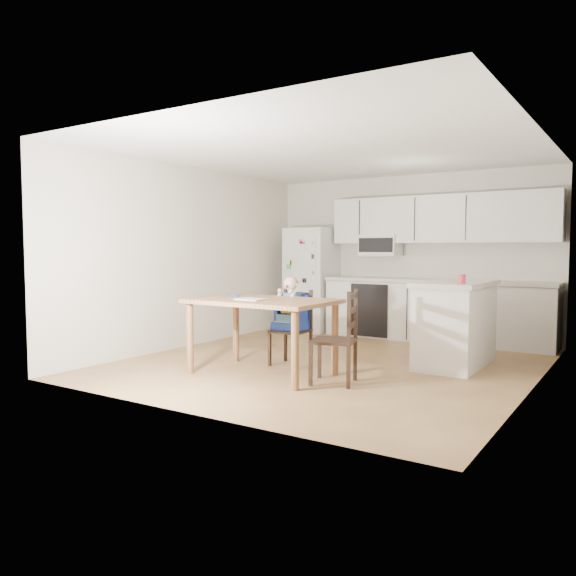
# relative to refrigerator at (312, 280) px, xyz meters

# --- Properties ---
(room) EXTENTS (4.52, 5.01, 2.51)m
(room) POSITION_rel_refrigerator_xyz_m (1.55, -1.67, 0.40)
(room) COLOR brown
(room) RESTS_ON ground
(refrigerator) EXTENTS (0.72, 0.70, 1.70)m
(refrigerator) POSITION_rel_refrigerator_xyz_m (0.00, 0.00, 0.00)
(refrigerator) COLOR silver
(refrigerator) RESTS_ON ground
(kitchen_run) EXTENTS (3.37, 0.62, 2.15)m
(kitchen_run) POSITION_rel_refrigerator_xyz_m (2.05, 0.09, 0.03)
(kitchen_run) COLOR silver
(kitchen_run) RESTS_ON ground
(kitchen_island) EXTENTS (0.70, 1.34, 0.99)m
(kitchen_island) POSITION_rel_refrigerator_xyz_m (2.84, -1.52, -0.35)
(kitchen_island) COLOR silver
(kitchen_island) RESTS_ON ground
(red_cup) EXTENTS (0.08, 0.08, 0.10)m
(red_cup) POSITION_rel_refrigerator_xyz_m (3.01, -1.93, 0.19)
(red_cup) COLOR #E42B40
(red_cup) RESTS_ON kitchen_island
(dining_table) EXTENTS (1.53, 0.98, 0.82)m
(dining_table) POSITION_rel_refrigerator_xyz_m (1.21, -3.12, -0.14)
(dining_table) COLOR brown
(dining_table) RESTS_ON ground
(napkin) EXTENTS (0.29, 0.25, 0.01)m
(napkin) POSITION_rel_refrigerator_xyz_m (1.15, -3.23, -0.02)
(napkin) COLOR #B6B6BB
(napkin) RESTS_ON dining_table
(toddler_spoon) EXTENTS (0.12, 0.06, 0.02)m
(toddler_spoon) POSITION_rel_refrigerator_xyz_m (0.72, -3.01, -0.02)
(toddler_spoon) COLOR #112FAA
(toddler_spoon) RESTS_ON dining_table
(chair_booster) EXTENTS (0.40, 0.40, 1.04)m
(chair_booster) POSITION_rel_refrigerator_xyz_m (1.21, -2.50, -0.22)
(chair_booster) COLOR black
(chair_booster) RESTS_ON ground
(chair_side) EXTENTS (0.52, 0.52, 0.95)m
(chair_side) POSITION_rel_refrigerator_xyz_m (2.15, -3.04, -0.31)
(chair_side) COLOR black
(chair_side) RESTS_ON ground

